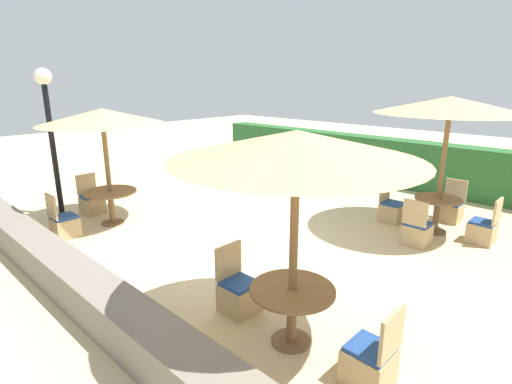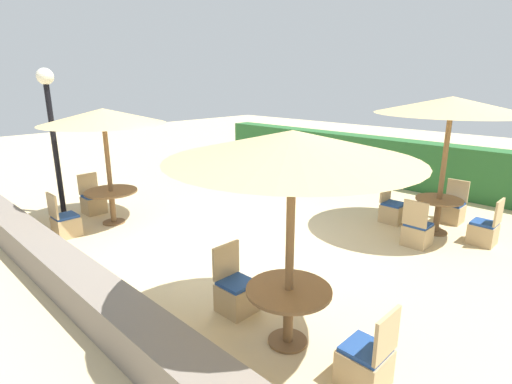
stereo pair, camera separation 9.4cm
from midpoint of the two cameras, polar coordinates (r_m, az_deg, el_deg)
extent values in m
plane|color=#D1BA8C|center=(7.91, -3.37, -7.15)|extent=(40.00, 40.00, 0.00)
cube|color=#28602D|center=(12.75, 18.09, 4.22)|extent=(13.00, 0.70, 1.36)
cube|color=slate|center=(6.34, -24.35, -12.04)|extent=(10.00, 0.56, 0.55)
cylinder|color=black|center=(10.18, -27.18, 5.15)|extent=(0.12, 0.12, 3.00)
sphere|color=silver|center=(10.05, -28.39, 14.34)|extent=(0.36, 0.36, 0.36)
cylinder|color=brown|center=(4.59, 4.81, -7.87)|extent=(0.10, 0.10, 2.50)
cone|color=tan|center=(4.26, 5.17, 6.68)|extent=(2.76, 2.76, 0.32)
cylinder|color=brown|center=(5.21, 4.47, -20.38)|extent=(0.48, 0.48, 0.03)
cylinder|color=brown|center=(5.03, 4.56, -17.37)|extent=(0.12, 0.12, 0.69)
cylinder|color=brown|center=(4.84, 4.65, -13.78)|extent=(1.02, 1.02, 0.04)
cube|color=tan|center=(5.67, -2.87, -14.85)|extent=(0.46, 0.46, 0.40)
cube|color=navy|center=(5.56, -2.90, -12.85)|extent=(0.42, 0.42, 0.05)
cube|color=tan|center=(5.57, -4.45, -9.72)|extent=(0.04, 0.46, 0.48)
cube|color=tan|center=(4.69, 15.16, -22.92)|extent=(0.46, 0.46, 0.40)
cube|color=navy|center=(4.55, 15.38, -20.70)|extent=(0.42, 0.42, 0.05)
cube|color=tan|center=(4.33, 18.22, -18.79)|extent=(0.04, 0.46, 0.48)
cylinder|color=brown|center=(8.82, 24.78, 2.98)|extent=(0.10, 0.10, 2.69)
cone|color=tan|center=(8.66, 25.76, 11.16)|extent=(2.87, 2.87, 0.32)
cylinder|color=brown|center=(9.17, 23.82, -5.12)|extent=(0.48, 0.48, 0.03)
cylinder|color=brown|center=(9.07, 24.05, -3.15)|extent=(0.12, 0.12, 0.70)
cylinder|color=brown|center=(8.96, 24.32, -0.92)|extent=(0.92, 0.92, 0.04)
cube|color=tan|center=(9.93, 25.70, -2.67)|extent=(0.46, 0.46, 0.40)
cube|color=navy|center=(9.86, 25.85, -1.43)|extent=(0.42, 0.42, 0.05)
cube|color=tan|center=(9.99, 26.42, 0.29)|extent=(0.46, 0.04, 0.48)
cube|color=tan|center=(8.31, 21.67, -5.67)|extent=(0.46, 0.46, 0.40)
cube|color=navy|center=(8.23, 21.83, -4.21)|extent=(0.42, 0.42, 0.05)
cube|color=tan|center=(7.96, 21.44, -2.82)|extent=(0.46, 0.04, 0.48)
cube|color=tan|center=(9.42, 18.56, -2.85)|extent=(0.46, 0.46, 0.40)
cube|color=navy|center=(9.35, 18.68, -1.54)|extent=(0.42, 0.42, 0.05)
cube|color=tan|center=(9.36, 17.67, 0.26)|extent=(0.04, 0.46, 0.48)
cube|color=tan|center=(8.93, 29.24, -5.12)|extent=(0.46, 0.46, 0.40)
cube|color=navy|center=(8.86, 29.43, -3.76)|extent=(0.42, 0.42, 0.05)
cube|color=tan|center=(8.74, 30.98, -2.40)|extent=(0.04, 0.46, 0.48)
cylinder|color=brown|center=(9.12, -20.71, 2.96)|extent=(0.10, 0.10, 2.42)
cone|color=tan|center=(8.96, -21.42, 10.03)|extent=(2.56, 2.56, 0.32)
cylinder|color=brown|center=(9.44, -20.00, -4.13)|extent=(0.48, 0.48, 0.03)
cylinder|color=brown|center=(9.34, -20.20, -2.18)|extent=(0.12, 0.12, 0.70)
cylinder|color=brown|center=(9.23, -20.41, 0.01)|extent=(1.12, 1.12, 0.04)
cube|color=tan|center=(10.23, -22.57, -1.78)|extent=(0.46, 0.46, 0.40)
cube|color=navy|center=(10.17, -22.70, -0.58)|extent=(0.42, 0.42, 0.05)
cube|color=tan|center=(10.29, -23.34, 1.07)|extent=(0.04, 0.46, 0.48)
cube|color=tan|center=(8.97, -25.82, -4.57)|extent=(0.46, 0.46, 0.40)
cube|color=navy|center=(8.90, -25.99, -3.21)|extent=(0.42, 0.42, 0.05)
cube|color=tan|center=(8.76, -27.47, -1.87)|extent=(0.46, 0.04, 0.48)
camera|label=1|loc=(0.05, -90.34, -0.10)|focal=28.00mm
camera|label=2|loc=(0.05, 89.66, 0.10)|focal=28.00mm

